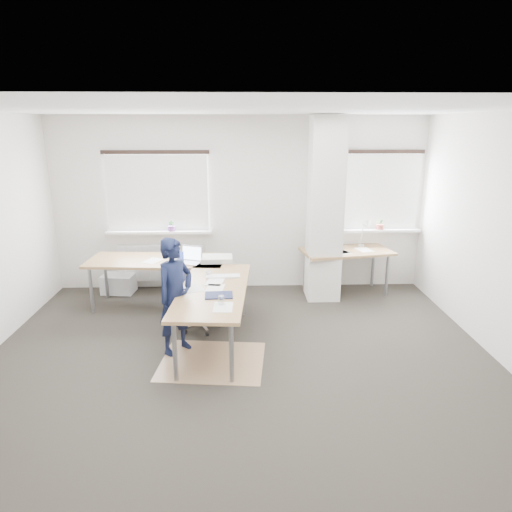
{
  "coord_description": "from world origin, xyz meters",
  "views": [
    {
      "loc": [
        0.02,
        -4.85,
        2.65
      ],
      "look_at": [
        0.22,
        0.9,
        0.99
      ],
      "focal_mm": 32.0,
      "sensor_mm": 36.0,
      "label": 1
    }
  ],
  "objects_px": {
    "person": "(176,296)",
    "desk_main": "(186,275)",
    "desk_side": "(346,253)",
    "task_chair": "(197,309)"
  },
  "relations": [
    {
      "from": "person",
      "to": "desk_main",
      "type": "bearing_deg",
      "value": 37.37
    },
    {
      "from": "desk_main",
      "to": "desk_side",
      "type": "bearing_deg",
      "value": 27.75
    },
    {
      "from": "desk_main",
      "to": "person",
      "type": "xyz_separation_m",
      "value": [
        -0.02,
        -0.83,
        0.01
      ]
    },
    {
      "from": "desk_side",
      "to": "task_chair",
      "type": "distance_m",
      "value": 2.64
    },
    {
      "from": "task_chair",
      "to": "person",
      "type": "xyz_separation_m",
      "value": [
        -0.19,
        -0.61,
        0.42
      ]
    },
    {
      "from": "desk_main",
      "to": "task_chair",
      "type": "height_order",
      "value": "task_chair"
    },
    {
      "from": "task_chair",
      "to": "person",
      "type": "distance_m",
      "value": 0.76
    },
    {
      "from": "person",
      "to": "task_chair",
      "type": "bearing_deg",
      "value": 22.18
    },
    {
      "from": "desk_side",
      "to": "person",
      "type": "height_order",
      "value": "person"
    },
    {
      "from": "desk_main",
      "to": "desk_side",
      "type": "height_order",
      "value": "desk_side"
    }
  ]
}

